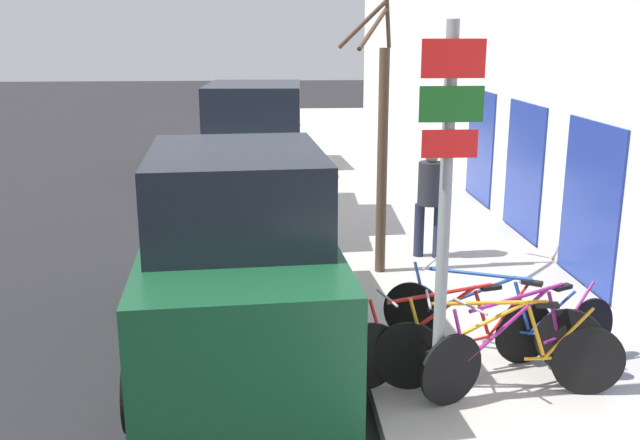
# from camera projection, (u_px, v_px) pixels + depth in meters

# --- Properties ---
(ground_plane) EXTENTS (80.00, 80.00, 0.00)m
(ground_plane) POSITION_uv_depth(u_px,v_px,m) (266.00, 223.00, 13.09)
(ground_plane) COLOR black
(sidewalk_curb) EXTENTS (3.20, 32.00, 0.15)m
(sidewalk_curb) POSITION_uv_depth(u_px,v_px,m) (383.00, 185.00, 15.95)
(sidewalk_curb) COLOR #ADA89E
(sidewalk_curb) RESTS_ON ground
(building_facade) EXTENTS (0.23, 32.00, 6.50)m
(building_facade) POSITION_uv_depth(u_px,v_px,m) (468.00, 40.00, 15.18)
(building_facade) COLOR silver
(building_facade) RESTS_ON ground
(signpost) EXTENTS (0.52, 0.13, 3.35)m
(signpost) POSITION_uv_depth(u_px,v_px,m) (445.00, 202.00, 5.96)
(signpost) COLOR gray
(signpost) RESTS_ON sidewalk_curb
(bicycle_0) EXTENTS (2.29, 0.48, 0.92)m
(bicycle_0) POSITION_uv_depth(u_px,v_px,m) (498.00, 353.00, 6.55)
(bicycle_0) COLOR black
(bicycle_0) RESTS_ON sidewalk_curb
(bicycle_1) EXTENTS (2.22, 1.08, 0.92)m
(bicycle_1) POSITION_uv_depth(u_px,v_px,m) (525.00, 343.00, 6.74)
(bicycle_1) COLOR black
(bicycle_1) RESTS_ON sidewalk_curb
(bicycle_2) EXTENTS (2.27, 0.70, 0.91)m
(bicycle_2) POSITION_uv_depth(u_px,v_px,m) (450.00, 338.00, 6.86)
(bicycle_2) COLOR black
(bicycle_2) RESTS_ON sidewalk_curb
(bicycle_3) EXTENTS (1.97, 1.23, 0.93)m
(bicycle_3) POSITION_uv_depth(u_px,v_px,m) (488.00, 321.00, 7.25)
(bicycle_3) COLOR black
(bicycle_3) RESTS_ON sidewalk_curb
(parked_car_0) EXTENTS (2.31, 4.44, 2.28)m
(parked_car_0) POSITION_uv_depth(u_px,v_px,m) (238.00, 265.00, 7.42)
(parked_car_0) COLOR #144728
(parked_car_0) RESTS_ON ground
(parked_car_1) EXTENTS (2.09, 4.20, 2.56)m
(parked_car_1) POSITION_uv_depth(u_px,v_px,m) (256.00, 165.00, 12.42)
(parked_car_1) COLOR silver
(parked_car_1) RESTS_ON ground
(parked_car_2) EXTENTS (2.24, 4.40, 2.16)m
(parked_car_2) POSITION_uv_depth(u_px,v_px,m) (258.00, 131.00, 17.97)
(parked_car_2) COLOR black
(parked_car_2) RESTS_ON ground
(pedestrian_near) EXTENTS (0.42, 0.37, 1.65)m
(pedestrian_near) POSITION_uv_depth(u_px,v_px,m) (430.00, 194.00, 10.40)
(pedestrian_near) COLOR #1E2338
(pedestrian_near) RESTS_ON sidewalk_curb
(street_tree) EXTENTS (0.78, 1.33, 3.84)m
(street_tree) POSITION_uv_depth(u_px,v_px,m) (381.00, 147.00, 9.54)
(street_tree) COLOR #4C3828
(street_tree) RESTS_ON sidewalk_curb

